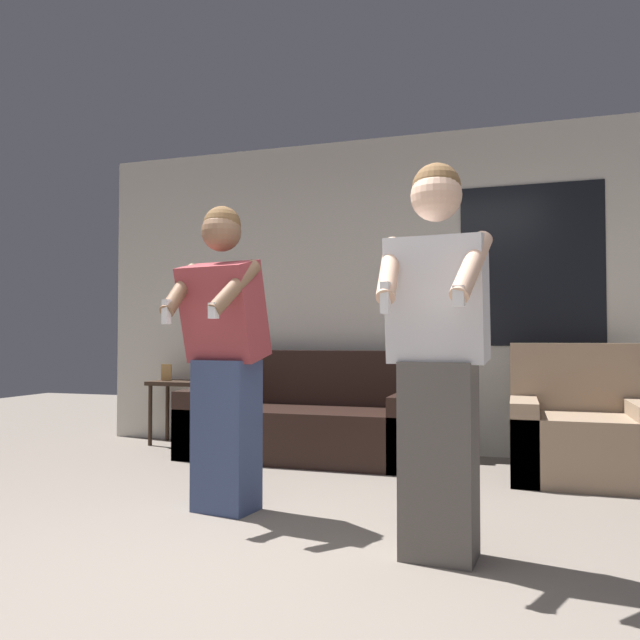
{
  "coord_description": "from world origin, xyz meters",
  "views": [
    {
      "loc": [
        0.93,
        -2.11,
        0.96
      ],
      "look_at": [
        -0.01,
        0.87,
        1.05
      ],
      "focal_mm": 35.0,
      "sensor_mm": 36.0,
      "label": 1
    }
  ],
  "objects": [
    {
      "name": "ground_plane",
      "position": [
        0.0,
        0.0,
        0.0
      ],
      "size": [
        14.0,
        14.0,
        0.0
      ],
      "primitive_type": "plane",
      "color": "slate"
    },
    {
      "name": "wall_back",
      "position": [
        0.02,
        3.18,
        1.35
      ],
      "size": [
        5.65,
        0.07,
        2.7
      ],
      "color": "beige",
      "rests_on": "ground_plane"
    },
    {
      "name": "couch",
      "position": [
        -0.67,
        2.72,
        0.29
      ],
      "size": [
        1.99,
        0.88,
        0.86
      ],
      "color": "black",
      "rests_on": "ground_plane"
    },
    {
      "name": "armchair",
      "position": [
        1.35,
        2.52,
        0.31
      ],
      "size": [
        0.93,
        0.81,
        0.93
      ],
      "color": "#937A60",
      "rests_on": "ground_plane"
    },
    {
      "name": "side_table",
      "position": [
        -2.01,
        2.94,
        0.48
      ],
      "size": [
        0.5,
        0.37,
        0.73
      ],
      "color": "#332319",
      "rests_on": "ground_plane"
    },
    {
      "name": "person_left",
      "position": [
        -0.63,
        1.04,
        0.86
      ],
      "size": [
        0.49,
        0.56,
        1.7
      ],
      "color": "#384770",
      "rests_on": "ground_plane"
    },
    {
      "name": "person_right",
      "position": [
        0.6,
        0.66,
        0.89
      ],
      "size": [
        0.49,
        0.5,
        1.73
      ],
      "color": "#56514C",
      "rests_on": "ground_plane"
    }
  ]
}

